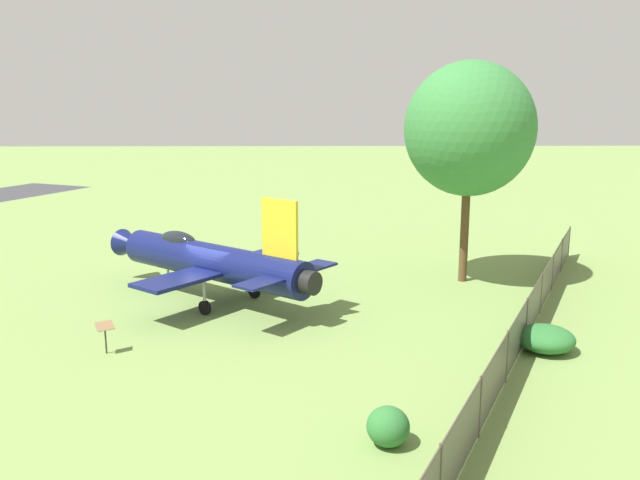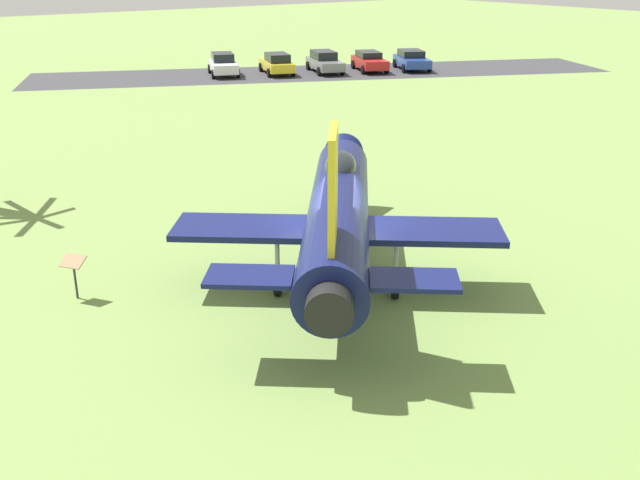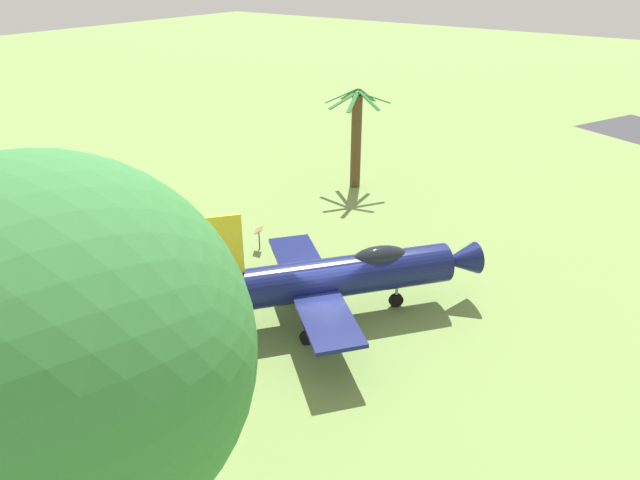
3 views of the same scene
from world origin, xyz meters
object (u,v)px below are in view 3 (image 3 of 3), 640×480
Objects in this scene: palm_tree at (356,139)px; info_plaque at (259,233)px; display_jet at (333,277)px; shrub_by_tree at (8,277)px; shade_tree at (58,350)px.

palm_tree is 10.20m from info_plaque.
shrub_by_tree is at bearing 156.16° from display_jet.
display_jet reaches higher than info_plaque.
info_plaque is (9.19, -6.45, 0.34)m from shrub_by_tree.
palm_tree is 20.11m from shrub_by_tree.
palm_tree is 5.30× the size of info_plaque.
shade_tree is 18.62m from info_plaque.
info_plaque is at bearing 32.16° from shade_tree.
info_plaque is at bearing -35.06° from shrub_by_tree.
info_plaque is at bearing -175.60° from palm_tree.
display_jet reaches higher than shrub_by_tree.
shrub_by_tree is at bearing 70.54° from shade_tree.
palm_tree is at bearing 22.14° from shade_tree.
info_plaque is (-9.92, -0.76, -2.23)m from palm_tree.
shade_tree reaches higher than palm_tree.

